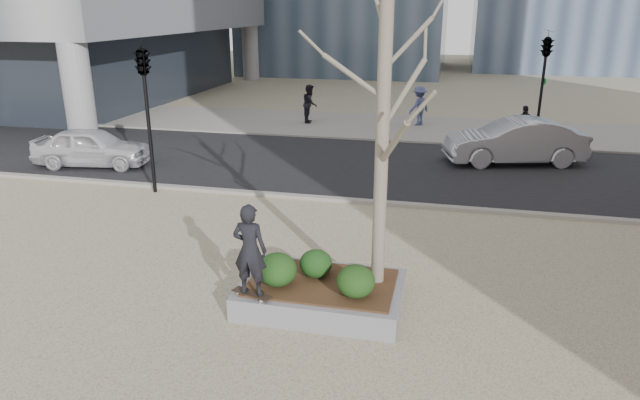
% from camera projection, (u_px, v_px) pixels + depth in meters
% --- Properties ---
extents(ground, '(120.00, 120.00, 0.00)m').
position_uv_depth(ground, '(271.00, 299.00, 11.02)').
color(ground, tan).
rests_on(ground, ground).
extents(street, '(60.00, 8.00, 0.02)m').
position_uv_depth(street, '(357.00, 165.00, 20.23)').
color(street, black).
rests_on(street, ground).
extents(far_sidewalk, '(60.00, 6.00, 0.02)m').
position_uv_depth(far_sidewalk, '(382.00, 126.00, 26.68)').
color(far_sidewalk, gray).
rests_on(far_sidewalk, ground).
extents(planter, '(3.00, 2.00, 0.45)m').
position_uv_depth(planter, '(322.00, 294.00, 10.74)').
color(planter, gray).
rests_on(planter, ground).
extents(planter_mulch, '(2.70, 1.70, 0.04)m').
position_uv_depth(planter_mulch, '(322.00, 283.00, 10.66)').
color(planter_mulch, '#382314').
rests_on(planter_mulch, planter).
extents(sycamore_tree, '(2.80, 2.80, 6.60)m').
position_uv_depth(sycamore_tree, '(383.00, 105.00, 9.64)').
color(sycamore_tree, gray).
rests_on(sycamore_tree, planter_mulch).
extents(shrub_left, '(0.72, 0.72, 0.62)m').
position_uv_depth(shrub_left, '(277.00, 270.00, 10.43)').
color(shrub_left, '#123711').
rests_on(shrub_left, planter_mulch).
extents(shrub_middle, '(0.62, 0.62, 0.53)m').
position_uv_depth(shrub_middle, '(316.00, 264.00, 10.78)').
color(shrub_middle, '#143E15').
rests_on(shrub_middle, planter_mulch).
extents(shrub_right, '(0.68, 0.68, 0.58)m').
position_uv_depth(shrub_right, '(356.00, 281.00, 10.03)').
color(shrub_right, '#173E13').
rests_on(shrub_right, planter_mulch).
extents(skateboard, '(0.80, 0.43, 0.08)m').
position_uv_depth(skateboard, '(252.00, 295.00, 10.16)').
color(skateboard, black).
rests_on(skateboard, planter).
extents(skateboarder, '(0.63, 0.44, 1.68)m').
position_uv_depth(skateboarder, '(250.00, 250.00, 9.88)').
color(skateboarder, black).
rests_on(skateboarder, skateboard).
extents(police_car, '(4.19, 2.20, 1.36)m').
position_uv_depth(police_car, '(92.00, 147.00, 19.89)').
color(police_car, silver).
rests_on(police_car, street).
extents(car_silver, '(5.08, 2.82, 1.59)m').
position_uv_depth(car_silver, '(515.00, 141.00, 20.20)').
color(car_silver, '#ADB0B5').
rests_on(car_silver, street).
extents(pedestrian_a, '(0.79, 0.96, 1.80)m').
position_uv_depth(pedestrian_a, '(310.00, 104.00, 27.29)').
color(pedestrian_a, black).
rests_on(pedestrian_a, far_sidewalk).
extents(pedestrian_b, '(1.26, 1.34, 1.82)m').
position_uv_depth(pedestrian_b, '(419.00, 106.00, 26.64)').
color(pedestrian_b, '#404A74').
rests_on(pedestrian_b, far_sidewalk).
extents(pedestrian_c, '(0.98, 0.60, 1.56)m').
position_uv_depth(pedestrian_c, '(524.00, 125.00, 23.05)').
color(pedestrian_c, black).
rests_on(pedestrian_c, far_sidewalk).
extents(traffic_light_near, '(0.60, 2.48, 4.50)m').
position_uv_depth(traffic_light_near, '(148.00, 119.00, 16.64)').
color(traffic_light_near, black).
rests_on(traffic_light_near, ground).
extents(traffic_light_far, '(0.60, 2.48, 4.50)m').
position_uv_depth(traffic_light_far, '(542.00, 90.00, 22.35)').
color(traffic_light_far, black).
rests_on(traffic_light_far, ground).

